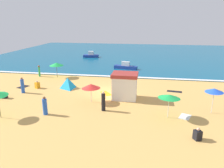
{
  "coord_description": "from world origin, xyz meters",
  "views": [
    {
      "loc": [
        4.47,
        -23.88,
        8.05
      ],
      "look_at": [
        0.45,
        0.07,
        0.8
      ],
      "focal_mm": 34.85,
      "sensor_mm": 36.0,
      "label": 1
    }
  ],
  "objects": [
    {
      "name": "wave_breaker_foam",
      "position": [
        0.0,
        6.3,
        0.1
      ],
      "size": [
        57.0,
        0.7,
        0.01
      ],
      "primitive_type": "cube",
      "color": "white",
      "rests_on": "ocean_water"
    },
    {
      "name": "beach_umbrella_3",
      "position": [
        6.35,
        -6.37,
        1.91
      ],
      "size": [
        2.6,
        2.6,
        2.11
      ],
      "color": "silver",
      "rests_on": "ground_plane"
    },
    {
      "name": "lifeguard_cabana",
      "position": [
        2.19,
        -2.27,
        1.39
      ],
      "size": [
        2.65,
        2.28,
        2.74
      ],
      "color": "white",
      "rests_on": "ground_plane"
    },
    {
      "name": "beachgoer_4",
      "position": [
        -11.12,
        4.82,
        0.83
      ],
      "size": [
        0.39,
        0.39,
        1.65
      ],
      "color": "green",
      "rests_on": "ground_plane"
    },
    {
      "name": "beach_umbrella_0",
      "position": [
        10.27,
        -4.77,
        2.13
      ],
      "size": [
        2.14,
        2.13,
        2.32
      ],
      "color": "silver",
      "rests_on": "ground_plane"
    },
    {
      "name": "beachgoer_2",
      "position": [
        0.64,
        -5.83,
        0.87
      ],
      "size": [
        0.5,
        0.5,
        1.86
      ],
      "color": "black",
      "rests_on": "ground_plane"
    },
    {
      "name": "beachgoer_6",
      "position": [
        -8.66,
        -0.51,
        0.4
      ],
      "size": [
        0.61,
        0.61,
        0.95
      ],
      "color": "orange",
      "rests_on": "ground_plane"
    },
    {
      "name": "beachgoer_1",
      "position": [
        -9.42,
        -2.39,
        0.84
      ],
      "size": [
        0.44,
        0.44,
        1.81
      ],
      "color": "blue",
      "rests_on": "ground_plane"
    },
    {
      "name": "beach_towel_0",
      "position": [
        -10.66,
        -0.35,
        0.01
      ],
      "size": [
        1.25,
        1.58,
        0.01
      ],
      "color": "black",
      "rests_on": "ground_plane"
    },
    {
      "name": "beach_tent",
      "position": [
        -5.06,
        0.28,
        0.63
      ],
      "size": [
        2.35,
        2.62,
        1.25
      ],
      "color": "#1999D8",
      "rests_on": "ground_plane"
    },
    {
      "name": "beachgoer_5",
      "position": [
        8.1,
        -9.68,
        0.38
      ],
      "size": [
        0.62,
        0.62,
        0.91
      ],
      "color": "black",
      "rests_on": "ground_plane"
    },
    {
      "name": "beach_towel_2",
      "position": [
        7.84,
        -5.97,
        0.01
      ],
      "size": [
        1.26,
        1.49,
        0.01
      ],
      "color": "white",
      "rests_on": "ground_plane"
    },
    {
      "name": "ocean_water",
      "position": [
        0.0,
        28.0,
        0.05
      ],
      "size": [
        60.0,
        44.0,
        0.1
      ],
      "primitive_type": "cube",
      "color": "#0F567A",
      "rests_on": "ground_plane"
    },
    {
      "name": "ground_plane",
      "position": [
        0.0,
        0.0,
        0.0
      ],
      "size": [
        60.0,
        60.0,
        0.0
      ],
      "primitive_type": "plane",
      "color": "#E0A856"
    },
    {
      "name": "beachgoer_3",
      "position": [
        -4.23,
        -7.49,
        0.77
      ],
      "size": [
        0.49,
        0.49,
        1.67
      ],
      "color": "blue",
      "rests_on": "ground_plane"
    },
    {
      "name": "small_boat_0",
      "position": [
        0.83,
        11.55,
        0.49
      ],
      "size": [
        3.95,
        1.71,
        1.22
      ],
      "color": "navy",
      "rests_on": "ocean_water"
    },
    {
      "name": "beachgoer_7",
      "position": [
        -10.41,
        -4.35,
        0.32
      ],
      "size": [
        0.54,
        0.54,
        0.79
      ],
      "color": "black",
      "rests_on": "ground_plane"
    },
    {
      "name": "beach_towel_1",
      "position": [
        7.67,
        0.9,
        0.01
      ],
      "size": [
        1.76,
        0.89,
        0.01
      ],
      "color": "black",
      "rests_on": "ground_plane"
    },
    {
      "name": "beach_umbrella_4",
      "position": [
        -8.34,
        4.73,
        1.93
      ],
      "size": [
        2.01,
        2.01,
        2.16
      ],
      "color": "#4C3823",
      "rests_on": "ground_plane"
    },
    {
      "name": "beach_umbrella_5",
      "position": [
        -1.0,
        -3.92,
        1.68
      ],
      "size": [
        2.45,
        2.44,
        1.93
      ],
      "color": "silver",
      "rests_on": "ground_plane"
    },
    {
      "name": "beach_towel_3",
      "position": [
        -0.04,
        -1.08,
        0.01
      ],
      "size": [
        1.63,
        1.79,
        0.01
      ],
      "color": "orange",
      "rests_on": "ground_plane"
    },
    {
      "name": "small_boat_1",
      "position": [
        -7.86,
        21.87,
        0.52
      ],
      "size": [
        3.33,
        1.58,
        1.3
      ],
      "color": "navy",
      "rests_on": "ocean_water"
    }
  ]
}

